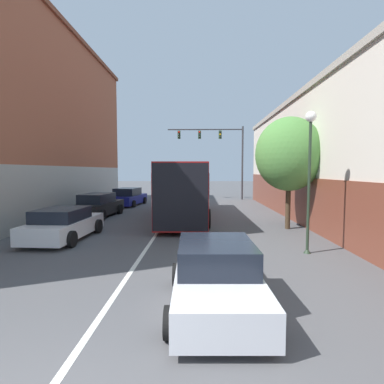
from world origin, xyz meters
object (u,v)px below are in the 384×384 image
object	(u,v)px
parked_car_left_mid	(98,206)
traffic_signal_gantry	(219,146)
parked_car_left_near	(64,224)
street_tree_near	(289,154)
bus	(185,188)
hatchback_foreground	(216,277)
street_lamp	(310,163)
parked_car_left_far	(128,197)

from	to	relation	value
parked_car_left_mid	traffic_signal_gantry	xyz separation A→B (m)	(8.34, 11.62, 4.69)
parked_car_left_near	street_tree_near	bearing A→B (deg)	-73.33
bus	hatchback_foreground	distance (m)	12.31
hatchback_foreground	traffic_signal_gantry	distance (m)	24.48
parked_car_left_near	street_lamp	world-z (taller)	street_lamp
parked_car_left_mid	street_tree_near	xyz separation A→B (m)	(10.84, -3.63, 3.02)
hatchback_foreground	street_tree_near	xyz separation A→B (m)	(4.07, 8.71, 3.09)
hatchback_foreground	traffic_signal_gantry	xyz separation A→B (m)	(1.57, 23.97, 4.75)
traffic_signal_gantry	parked_car_left_near	bearing A→B (deg)	-113.37
traffic_signal_gantry	bus	bearing A→B (deg)	-103.67
parked_car_left_far	street_lamp	size ratio (longest dim) A/B	0.94
hatchback_foreground	street_tree_near	bearing A→B (deg)	-26.50
bus	traffic_signal_gantry	bearing A→B (deg)	-14.64
parked_car_left_near	parked_car_left_mid	bearing A→B (deg)	8.25
hatchback_foreground	parked_car_left_far	world-z (taller)	parked_car_left_far
bus	hatchback_foreground	world-z (taller)	bus
street_lamp	parked_car_left_mid	bearing A→B (deg)	141.55
parked_car_left_far	parked_car_left_near	bearing A→B (deg)	-171.22
parked_car_left_mid	street_lamp	size ratio (longest dim) A/B	0.95
parked_car_left_near	parked_car_left_far	size ratio (longest dim) A/B	0.94
street_lamp	parked_car_left_near	bearing A→B (deg)	168.78
hatchback_foreground	street_lamp	bearing A→B (deg)	-40.73
bus	street_lamp	distance (m)	9.36
bus	parked_car_left_mid	size ratio (longest dim) A/B	2.40
bus	traffic_signal_gantry	size ratio (longest dim) A/B	1.50
traffic_signal_gantry	street_tree_near	size ratio (longest dim) A/B	1.36
parked_car_left_near	street_lamp	size ratio (longest dim) A/B	0.88
bus	street_tree_near	world-z (taller)	street_tree_near
parked_car_left_far	hatchback_foreground	bearing A→B (deg)	-153.50
parked_car_left_near	street_tree_near	distance (m)	10.97
parked_car_left_near	parked_car_left_far	world-z (taller)	parked_car_left_far
parked_car_left_near	parked_car_left_mid	xyz separation A→B (m)	(-0.63, 6.21, 0.06)
bus	street_tree_near	distance (m)	6.66
hatchback_foreground	parked_car_left_far	xyz separation A→B (m)	(-6.38, 18.71, 0.04)
parked_car_left_mid	street_tree_near	size ratio (longest dim) A/B	0.85
bus	traffic_signal_gantry	world-z (taller)	traffic_signal_gantry
parked_car_left_mid	street_tree_near	bearing A→B (deg)	-102.81
bus	hatchback_foreground	xyz separation A→B (m)	(1.30, -12.18, -1.22)
bus	parked_car_left_far	bearing A→B (deg)	36.96
hatchback_foreground	parked_car_left_mid	bearing A→B (deg)	27.29
traffic_signal_gantry	street_lamp	world-z (taller)	traffic_signal_gantry
parked_car_left_far	street_tree_near	size ratio (longest dim) A/B	0.84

